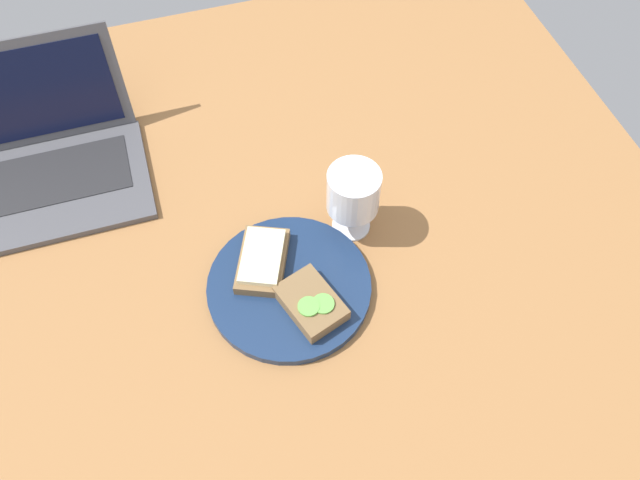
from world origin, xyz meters
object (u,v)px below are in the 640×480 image
Objects in this scene: plate at (287,287)px; sandwich_with_cheese at (262,260)px; sandwich_with_cucumber at (311,303)px; wine_glass at (353,193)px; laptop at (41,154)px.

sandwich_with_cheese is (-2.58, 4.80, 2.10)cm from plate.
plate is 2.13× the size of sandwich_with_cucumber.
wine_glass is 55.82cm from laptop.
sandwich_with_cheese is at bearing -166.60° from wine_glass.
sandwich_with_cheese is 10.95cm from sandwich_with_cucumber.
wine_glass is at bearing -30.04° from laptop.
sandwich_with_cucumber is at bearing -48.14° from laptop.
wine_glass is at bearing 50.70° from sandwich_with_cucumber.
sandwich_with_cucumber is (2.59, -4.86, 2.07)cm from plate.
plate is at bearing -147.61° from wine_glass.
sandwich_with_cheese is 17.82cm from wine_glass.
plate is at bearing 118.11° from sandwich_with_cucumber.
sandwich_with_cucumber is 0.91× the size of wine_glass.
sandwich_with_cucumber is at bearing -61.81° from sandwich_with_cheese.
wine_glass is at bearing 13.40° from sandwich_with_cheese.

